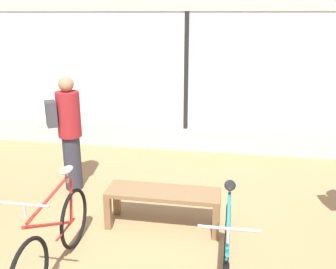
# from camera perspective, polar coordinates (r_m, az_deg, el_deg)

# --- Properties ---
(shop_back_wall) EXTENTS (12.00, 0.08, 3.20)m
(shop_back_wall) POSITION_cam_1_polar(r_m,az_deg,el_deg) (6.97, 2.84, 10.36)
(shop_back_wall) COLOR beige
(shop_back_wall) RESTS_ON ground_plane
(bicycle_left) EXTENTS (0.46, 1.66, 1.02)m
(bicycle_left) POSITION_cam_1_polar(r_m,az_deg,el_deg) (4.09, -16.87, -14.89)
(bicycle_left) COLOR black
(bicycle_left) RESTS_ON ground_plane
(bicycle_right) EXTENTS (0.46, 1.68, 1.03)m
(bicycle_right) POSITION_cam_1_polar(r_m,az_deg,el_deg) (3.63, 8.84, -18.81)
(bicycle_right) COLOR black
(bicycle_right) RESTS_ON ground_plane
(display_bench) EXTENTS (1.40, 0.44, 0.48)m
(display_bench) POSITION_cam_1_polar(r_m,az_deg,el_deg) (4.67, -0.73, -9.57)
(display_bench) COLOR brown
(display_bench) RESTS_ON ground_plane
(customer_near_rack) EXTENTS (0.56, 0.50, 1.71)m
(customer_near_rack) POSITION_cam_1_polar(r_m,az_deg,el_deg) (5.66, -14.91, 0.60)
(customer_near_rack) COLOR #2D2D38
(customer_near_rack) RESTS_ON ground_plane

